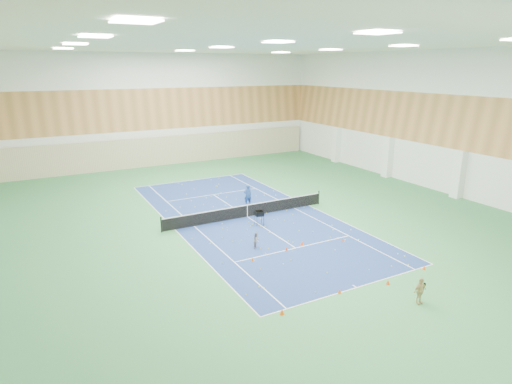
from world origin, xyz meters
TOP-DOWN VIEW (x-y plane):
  - ground at (0.00, 0.00)m, footprint 40.00×40.00m
  - room_shell at (0.00, 0.00)m, footprint 36.00×40.00m
  - wood_cladding at (0.00, 0.00)m, footprint 36.00×40.00m
  - ceiling_light_grid at (0.00, 0.00)m, footprint 21.40×25.40m
  - court_surface at (0.00, 0.00)m, footprint 10.97×23.77m
  - tennis_balls_scatter at (0.00, 0.00)m, footprint 10.57×22.77m
  - tennis_net at (0.00, 0.00)m, footprint 12.80×0.10m
  - back_curtain at (0.00, 19.75)m, footprint 35.40×0.16m
  - coach at (1.26, 2.39)m, footprint 0.67×0.49m
  - child_court at (-2.05, -5.22)m, footprint 0.61×0.60m
  - child_apron at (1.55, -14.38)m, footprint 0.76×0.32m
  - ball_cart at (-0.01, -1.84)m, footprint 0.69×0.69m
  - cone_svc_a at (-3.13, -6.72)m, footprint 0.19×0.19m
  - cone_svc_b at (-0.65, -6.38)m, footprint 0.18×0.18m
  - cone_svc_c at (0.62, -6.17)m, footprint 0.23×0.23m
  - cone_svc_d at (3.21, -6.96)m, footprint 0.19×0.19m
  - cone_base_a at (-4.51, -12.14)m, footprint 0.23×0.23m
  - cone_base_b at (-1.09, -11.90)m, footprint 0.20×0.20m
  - cone_base_c at (1.64, -12.35)m, footprint 0.21×0.21m
  - cone_base_d at (4.56, -12.08)m, footprint 0.21×0.21m

SIDE VIEW (x-z plane):
  - ground at x=0.00m, z-range 0.00..0.00m
  - court_surface at x=0.00m, z-range 0.00..0.01m
  - tennis_balls_scatter at x=0.00m, z-range 0.01..0.08m
  - cone_svc_b at x=-0.65m, z-range 0.00..0.20m
  - cone_svc_d at x=3.21m, z-range 0.00..0.21m
  - cone_svc_a at x=-3.13m, z-range 0.00..0.21m
  - cone_base_b at x=-1.09m, z-range 0.00..0.22m
  - cone_base_c at x=1.64m, z-range 0.00..0.23m
  - cone_base_d at x=4.56m, z-range 0.00..0.23m
  - cone_svc_c at x=0.62m, z-range 0.00..0.25m
  - cone_base_a at x=-4.51m, z-range 0.00..0.25m
  - child_court at x=-2.05m, z-range 0.00..1.00m
  - ball_cart at x=-0.01m, z-range 0.00..1.01m
  - tennis_net at x=0.00m, z-range 0.00..1.10m
  - child_apron at x=1.55m, z-range 0.00..1.29m
  - coach at x=1.26m, z-range 0.00..1.69m
  - back_curtain at x=0.00m, z-range 0.00..3.20m
  - room_shell at x=0.00m, z-range 0.00..12.00m
  - wood_cladding at x=0.00m, z-range 4.00..12.00m
  - ceiling_light_grid at x=0.00m, z-range 11.89..11.95m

